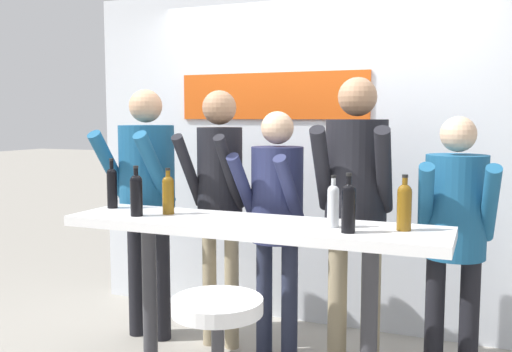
{
  "coord_description": "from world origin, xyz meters",
  "views": [
    {
      "loc": [
        1.23,
        -2.95,
        1.61
      ],
      "look_at": [
        0.0,
        0.08,
        1.27
      ],
      "focal_mm": 40.0,
      "sensor_mm": 36.0,
      "label": 1
    }
  ],
  "objects_px": {
    "person_center": "(356,191)",
    "wine_bottle_0": "(168,193)",
    "wine_bottle_3": "(404,205)",
    "bar_stool": "(218,352)",
    "tasting_table": "(251,252)",
    "person_center_left": "(276,207)",
    "wine_bottle_5": "(333,204)",
    "person_far_left": "(146,186)",
    "person_center_right": "(455,221)",
    "wine_bottle_4": "(349,205)",
    "wine_bottle_1": "(136,193)",
    "wine_bottle_2": "(112,186)",
    "person_left": "(219,187)"
  },
  "relations": [
    {
      "from": "person_center",
      "to": "wine_bottle_0",
      "type": "distance_m",
      "value": 1.16
    },
    {
      "from": "wine_bottle_3",
      "to": "bar_stool",
      "type": "bearing_deg",
      "value": -136.65
    },
    {
      "from": "tasting_table",
      "to": "person_center_left",
      "type": "relative_size",
      "value": 1.34
    },
    {
      "from": "bar_stool",
      "to": "wine_bottle_5",
      "type": "relative_size",
      "value": 2.77
    },
    {
      "from": "person_far_left",
      "to": "wine_bottle_5",
      "type": "relative_size",
      "value": 6.43
    },
    {
      "from": "person_center_right",
      "to": "wine_bottle_5",
      "type": "height_order",
      "value": "person_center_right"
    },
    {
      "from": "bar_stool",
      "to": "wine_bottle_5",
      "type": "height_order",
      "value": "wine_bottle_5"
    },
    {
      "from": "bar_stool",
      "to": "wine_bottle_4",
      "type": "bearing_deg",
      "value": 47.79
    },
    {
      "from": "person_far_left",
      "to": "wine_bottle_1",
      "type": "distance_m",
      "value": 0.7
    },
    {
      "from": "tasting_table",
      "to": "wine_bottle_3",
      "type": "bearing_deg",
      "value": 3.4
    },
    {
      "from": "person_far_left",
      "to": "person_center",
      "type": "relative_size",
      "value": 0.97
    },
    {
      "from": "person_center_left",
      "to": "person_center_right",
      "type": "distance_m",
      "value": 1.11
    },
    {
      "from": "person_center_left",
      "to": "wine_bottle_3",
      "type": "relative_size",
      "value": 5.63
    },
    {
      "from": "wine_bottle_1",
      "to": "wine_bottle_5",
      "type": "distance_m",
      "value": 1.18
    },
    {
      "from": "wine_bottle_0",
      "to": "wine_bottle_4",
      "type": "height_order",
      "value": "wine_bottle_4"
    },
    {
      "from": "wine_bottle_0",
      "to": "wine_bottle_2",
      "type": "distance_m",
      "value": 0.46
    },
    {
      "from": "person_left",
      "to": "wine_bottle_4",
      "type": "distance_m",
      "value": 1.25
    },
    {
      "from": "person_far_left",
      "to": "wine_bottle_0",
      "type": "distance_m",
      "value": 0.67
    },
    {
      "from": "person_far_left",
      "to": "person_left",
      "type": "xyz_separation_m",
      "value": [
        0.56,
        0.04,
        0.02
      ]
    },
    {
      "from": "person_far_left",
      "to": "wine_bottle_2",
      "type": "bearing_deg",
      "value": -85.67
    },
    {
      "from": "person_center",
      "to": "wine_bottle_3",
      "type": "distance_m",
      "value": 0.63
    },
    {
      "from": "person_center_right",
      "to": "person_center",
      "type": "bearing_deg",
      "value": 177.54
    },
    {
      "from": "bar_stool",
      "to": "person_far_left",
      "type": "relative_size",
      "value": 0.43
    },
    {
      "from": "wine_bottle_3",
      "to": "wine_bottle_1",
      "type": "bearing_deg",
      "value": -174.38
    },
    {
      "from": "wine_bottle_4",
      "to": "person_center_left",
      "type": "bearing_deg",
      "value": 133.91
    },
    {
      "from": "tasting_table",
      "to": "person_left",
      "type": "distance_m",
      "value": 0.78
    },
    {
      "from": "person_center",
      "to": "wine_bottle_4",
      "type": "relative_size",
      "value": 6.05
    },
    {
      "from": "person_far_left",
      "to": "person_center_right",
      "type": "xyz_separation_m",
      "value": [
        2.1,
        0.08,
        -0.12
      ]
    },
    {
      "from": "person_far_left",
      "to": "wine_bottle_1",
      "type": "relative_size",
      "value": 5.99
    },
    {
      "from": "person_left",
      "to": "person_center_right",
      "type": "xyz_separation_m",
      "value": [
        1.54,
        0.04,
        -0.14
      ]
    },
    {
      "from": "person_left",
      "to": "wine_bottle_2",
      "type": "height_order",
      "value": "person_left"
    },
    {
      "from": "tasting_table",
      "to": "bar_stool",
      "type": "bearing_deg",
      "value": -80.99
    },
    {
      "from": "tasting_table",
      "to": "wine_bottle_4",
      "type": "relative_size",
      "value": 7.18
    },
    {
      "from": "bar_stool",
      "to": "wine_bottle_4",
      "type": "xyz_separation_m",
      "value": [
        0.48,
        0.53,
        0.64
      ]
    },
    {
      "from": "tasting_table",
      "to": "wine_bottle_4",
      "type": "height_order",
      "value": "wine_bottle_4"
    },
    {
      "from": "wine_bottle_4",
      "to": "wine_bottle_5",
      "type": "relative_size",
      "value": 1.09
    },
    {
      "from": "tasting_table",
      "to": "person_left",
      "type": "xyz_separation_m",
      "value": [
        -0.46,
        0.55,
        0.29
      ]
    },
    {
      "from": "person_center_right",
      "to": "wine_bottle_0",
      "type": "height_order",
      "value": "person_center_right"
    },
    {
      "from": "wine_bottle_0",
      "to": "wine_bottle_1",
      "type": "bearing_deg",
      "value": -136.87
    },
    {
      "from": "wine_bottle_0",
      "to": "wine_bottle_5",
      "type": "height_order",
      "value": "wine_bottle_0"
    },
    {
      "from": "tasting_table",
      "to": "person_center",
      "type": "xyz_separation_m",
      "value": [
        0.48,
        0.56,
        0.31
      ]
    },
    {
      "from": "person_center_right",
      "to": "wine_bottle_0",
      "type": "xyz_separation_m",
      "value": [
        -1.63,
        -0.56,
        0.16
      ]
    },
    {
      "from": "tasting_table",
      "to": "wine_bottle_4",
      "type": "xyz_separation_m",
      "value": [
        0.59,
        -0.11,
        0.32
      ]
    },
    {
      "from": "person_left",
      "to": "wine_bottle_2",
      "type": "distance_m",
      "value": 0.72
    },
    {
      "from": "wine_bottle_0",
      "to": "wine_bottle_3",
      "type": "height_order",
      "value": "wine_bottle_3"
    },
    {
      "from": "tasting_table",
      "to": "person_center",
      "type": "relative_size",
      "value": 1.19
    },
    {
      "from": "tasting_table",
      "to": "wine_bottle_3",
      "type": "xyz_separation_m",
      "value": [
        0.84,
        0.05,
        0.31
      ]
    },
    {
      "from": "tasting_table",
      "to": "person_far_left",
      "type": "height_order",
      "value": "person_far_left"
    },
    {
      "from": "person_left",
      "to": "wine_bottle_5",
      "type": "xyz_separation_m",
      "value": [
        0.94,
        -0.56,
        0.02
      ]
    },
    {
      "from": "person_center_right",
      "to": "wine_bottle_3",
      "type": "relative_size",
      "value": 5.52
    }
  ]
}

